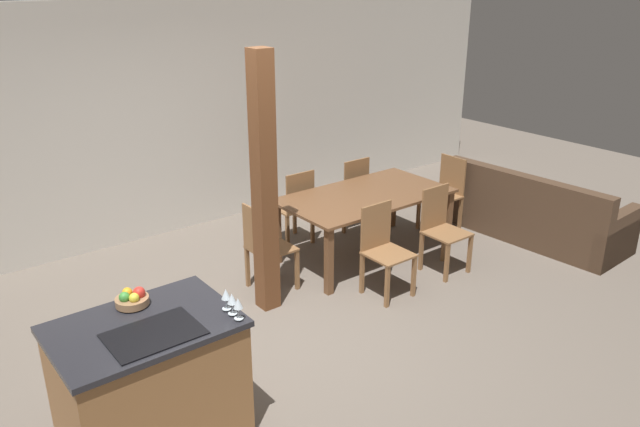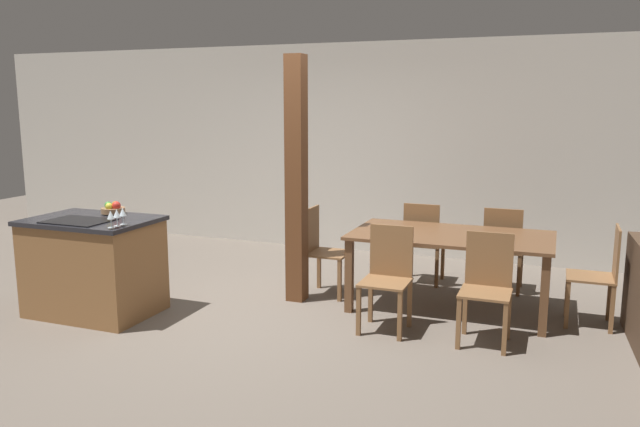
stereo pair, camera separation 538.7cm
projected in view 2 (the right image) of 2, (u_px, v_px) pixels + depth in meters
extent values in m
plane|color=#665B51|center=(253.00, 313.00, 5.83)|extent=(16.00, 16.00, 0.00)
cube|color=beige|center=(349.00, 148.00, 8.17)|extent=(11.20, 0.08, 2.70)
cube|color=olive|center=(94.00, 268.00, 5.76)|extent=(1.10, 0.76, 0.86)
cube|color=#232328|center=(91.00, 221.00, 5.69)|extent=(1.14, 0.80, 0.04)
cube|color=black|center=(78.00, 221.00, 5.53)|extent=(0.56, 0.40, 0.01)
cylinder|color=#99704C|center=(113.00, 210.00, 5.90)|extent=(0.22, 0.22, 0.05)
sphere|color=red|center=(116.00, 206.00, 5.87)|extent=(0.08, 0.08, 0.08)
sphere|color=gold|center=(115.00, 205.00, 5.94)|extent=(0.07, 0.07, 0.07)
sphere|color=#3D8E38|center=(108.00, 205.00, 5.91)|extent=(0.07, 0.07, 0.07)
sphere|color=yellow|center=(109.00, 206.00, 5.85)|extent=(0.07, 0.07, 0.07)
cylinder|color=silver|center=(111.00, 228.00, 5.20)|extent=(0.06, 0.06, 0.00)
cylinder|color=silver|center=(111.00, 223.00, 5.19)|extent=(0.01, 0.01, 0.07)
cone|color=silver|center=(111.00, 215.00, 5.18)|extent=(0.06, 0.06, 0.07)
cylinder|color=silver|center=(117.00, 226.00, 5.27)|extent=(0.06, 0.06, 0.00)
cylinder|color=silver|center=(117.00, 222.00, 5.26)|extent=(0.01, 0.01, 0.07)
cone|color=silver|center=(117.00, 213.00, 5.25)|extent=(0.06, 0.06, 0.07)
cylinder|color=silver|center=(123.00, 224.00, 5.34)|extent=(0.06, 0.06, 0.00)
cylinder|color=silver|center=(123.00, 220.00, 5.33)|extent=(0.01, 0.01, 0.07)
cone|color=silver|center=(123.00, 212.00, 5.32)|extent=(0.06, 0.06, 0.07)
cube|color=brown|center=(451.00, 235.00, 5.84)|extent=(1.84, 1.02, 0.03)
cube|color=brown|center=(349.00, 276.00, 5.80)|extent=(0.07, 0.07, 0.70)
cube|color=brown|center=(544.00, 296.00, 5.19)|extent=(0.07, 0.07, 0.70)
cube|color=brown|center=(376.00, 255.00, 6.61)|extent=(0.07, 0.07, 0.70)
cube|color=brown|center=(547.00, 270.00, 6.01)|extent=(0.07, 0.07, 0.70)
cube|color=brown|center=(385.00, 282.00, 5.29)|extent=(0.40, 0.40, 0.02)
cube|color=brown|center=(391.00, 251.00, 5.43)|extent=(0.38, 0.02, 0.45)
cube|color=brown|center=(359.00, 311.00, 5.23)|extent=(0.04, 0.04, 0.42)
cube|color=brown|center=(400.00, 316.00, 5.11)|extent=(0.04, 0.04, 0.42)
cube|color=brown|center=(371.00, 299.00, 5.56)|extent=(0.04, 0.04, 0.42)
cube|color=brown|center=(410.00, 304.00, 5.43)|extent=(0.04, 0.04, 0.42)
cube|color=brown|center=(485.00, 293.00, 5.00)|extent=(0.40, 0.40, 0.02)
cube|color=brown|center=(489.00, 259.00, 5.13)|extent=(0.38, 0.02, 0.45)
cube|color=brown|center=(459.00, 324.00, 4.94)|extent=(0.04, 0.04, 0.42)
cube|color=brown|center=(505.00, 329.00, 4.81)|extent=(0.04, 0.04, 0.42)
cube|color=brown|center=(465.00, 310.00, 5.26)|extent=(0.04, 0.04, 0.42)
cube|color=brown|center=(509.00, 315.00, 5.14)|extent=(0.04, 0.04, 0.42)
cube|color=brown|center=(424.00, 243.00, 6.78)|extent=(0.40, 0.40, 0.02)
cube|color=brown|center=(421.00, 225.00, 6.56)|extent=(0.38, 0.02, 0.45)
cube|color=brown|center=(443.00, 261.00, 6.92)|extent=(0.04, 0.04, 0.42)
cube|color=brown|center=(411.00, 258.00, 7.04)|extent=(0.04, 0.04, 0.42)
cube|color=brown|center=(437.00, 268.00, 6.59)|extent=(0.04, 0.04, 0.42)
cube|color=brown|center=(404.00, 265.00, 6.72)|extent=(0.04, 0.04, 0.42)
cube|color=brown|center=(503.00, 249.00, 6.48)|extent=(0.40, 0.40, 0.02)
cube|color=brown|center=(503.00, 231.00, 6.27)|extent=(0.38, 0.02, 0.45)
cube|color=brown|center=(521.00, 268.00, 6.62)|extent=(0.04, 0.04, 0.42)
cube|color=brown|center=(487.00, 264.00, 6.75)|extent=(0.04, 0.04, 0.42)
cube|color=brown|center=(519.00, 276.00, 6.30)|extent=(0.04, 0.04, 0.42)
cube|color=brown|center=(483.00, 273.00, 6.42)|extent=(0.04, 0.04, 0.42)
cube|color=brown|center=(329.00, 253.00, 6.32)|extent=(0.40, 0.40, 0.02)
cube|color=brown|center=(312.00, 229.00, 6.35)|extent=(0.02, 0.38, 0.45)
cube|color=brown|center=(340.00, 281.00, 6.13)|extent=(0.04, 0.04, 0.42)
cube|color=brown|center=(351.00, 272.00, 6.46)|extent=(0.04, 0.04, 0.42)
cube|color=brown|center=(306.00, 277.00, 6.26)|extent=(0.04, 0.04, 0.42)
cube|color=brown|center=(319.00, 268.00, 6.59)|extent=(0.04, 0.04, 0.42)
cube|color=brown|center=(591.00, 277.00, 5.46)|extent=(0.40, 0.40, 0.02)
cube|color=brown|center=(617.00, 253.00, 5.35)|extent=(0.02, 0.38, 0.45)
cube|color=brown|center=(567.00, 293.00, 5.72)|extent=(0.04, 0.04, 0.42)
cube|color=brown|center=(567.00, 305.00, 5.39)|extent=(0.04, 0.04, 0.42)
cube|color=brown|center=(609.00, 298.00, 5.59)|extent=(0.04, 0.04, 0.42)
cube|color=brown|center=(612.00, 310.00, 5.27)|extent=(0.04, 0.04, 0.42)
cube|color=brown|center=(296.00, 181.00, 6.02)|extent=(0.17, 0.17, 2.39)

